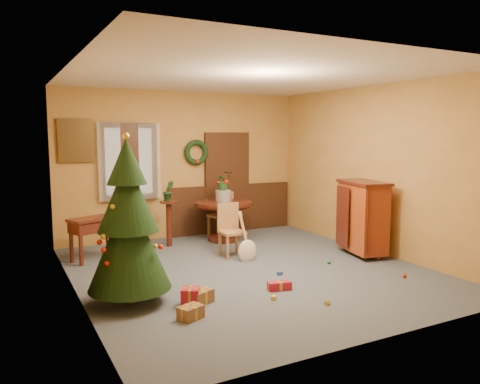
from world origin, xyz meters
TOP-DOWN VIEW (x-y plane):
  - room_envelope at (0.21, 2.70)m, footprint 5.50×5.50m
  - dining_table at (0.52, 1.98)m, footprint 1.12×1.12m
  - urn at (0.52, 1.98)m, footprint 0.30×0.30m
  - centerpiece_plant at (0.52, 1.98)m, footprint 0.33×0.29m
  - chair_near at (0.13, 0.90)m, footprint 0.40×0.40m
  - chair_far at (0.65, 2.31)m, footprint 0.48×0.48m
  - guitar at (0.23, 0.48)m, footprint 0.41×0.55m
  - plant_stand at (-0.57, 2.04)m, footprint 0.33×0.33m
  - stand_plant at (-0.57, 2.04)m, footprint 0.22×0.18m
  - christmas_tree at (-1.96, -0.55)m, footprint 1.01×1.01m
  - writing_desk at (-1.97, 1.69)m, footprint 0.89×0.67m
  - sideboard at (2.15, -0.10)m, footprint 0.72×1.08m
  - gift_a at (-1.22, -0.96)m, footprint 0.38×0.33m
  - gift_b at (-1.34, -0.97)m, footprint 0.29×0.29m
  - gift_c at (-1.49, -1.36)m, footprint 0.32×0.27m
  - gift_d at (-0.08, -0.99)m, footprint 0.33×0.19m
  - toy_a at (0.28, -0.44)m, footprint 0.09×0.06m
  - toy_b at (1.30, -0.29)m, footprint 0.06×0.06m
  - toy_c at (-0.35, -1.28)m, footprint 0.09×0.09m
  - toy_d at (1.80, -1.38)m, footprint 0.06×0.06m
  - toy_e at (0.13, -1.73)m, footprint 0.09×0.09m

SIDE VIEW (x-z plane):
  - toy_a at x=0.28m, z-range 0.00..0.05m
  - toy_c at x=-0.35m, z-range 0.00..0.05m
  - toy_e at x=0.13m, z-range 0.00..0.05m
  - toy_b at x=1.30m, z-range 0.00..0.06m
  - toy_d at x=1.80m, z-range 0.00..0.06m
  - gift_d at x=-0.08m, z-range 0.00..0.11m
  - gift_c at x=-1.49m, z-range 0.00..0.15m
  - gift_a at x=-1.22m, z-range 0.00..0.17m
  - gift_b at x=-1.34m, z-range 0.00..0.22m
  - guitar at x=0.23m, z-range 0.01..0.77m
  - chair_near at x=0.13m, z-range 0.03..0.93m
  - chair_far at x=0.65m, z-range 0.03..0.95m
  - plant_stand at x=-0.57m, z-range 0.10..0.95m
  - writing_desk at x=-1.97m, z-range 0.18..0.89m
  - dining_table at x=0.52m, z-range 0.15..0.93m
  - sideboard at x=2.15m, z-range 0.05..1.32m
  - urn at x=0.52m, z-range 0.77..0.99m
  - christmas_tree at x=-1.96m, z-range -0.05..2.03m
  - stand_plant at x=-0.57m, z-range 0.84..1.22m
  - room_envelope at x=0.21m, z-range -1.63..3.87m
  - centerpiece_plant at x=0.52m, z-range 0.99..1.36m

